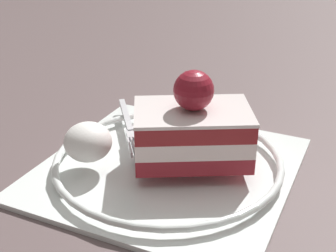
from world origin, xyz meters
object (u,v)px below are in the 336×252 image
Objects in this scene: dessert_plate at (168,164)px; cake_slice at (196,130)px; whipped_cream_dollop at (88,142)px; fork at (129,127)px.

dessert_plate is 2.17× the size of cake_slice.
dessert_plate is 0.08m from whipped_cream_dollop.
cake_slice is (0.02, 0.01, 0.04)m from dessert_plate.
fork is at bearing 100.28° from whipped_cream_dollop.
cake_slice is 0.10m from whipped_cream_dollop.
dessert_plate is at bearing -153.98° from cake_slice.
cake_slice is at bearing 26.02° from dessert_plate.
dessert_plate is 0.07m from fork.
dessert_plate is at bearing 42.04° from whipped_cream_dollop.
whipped_cream_dollop is 0.42× the size of fork.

